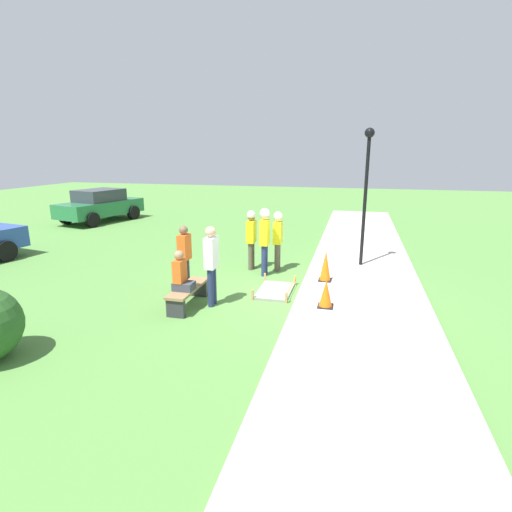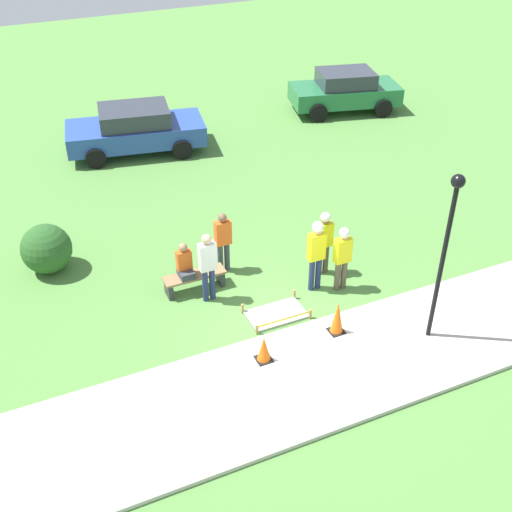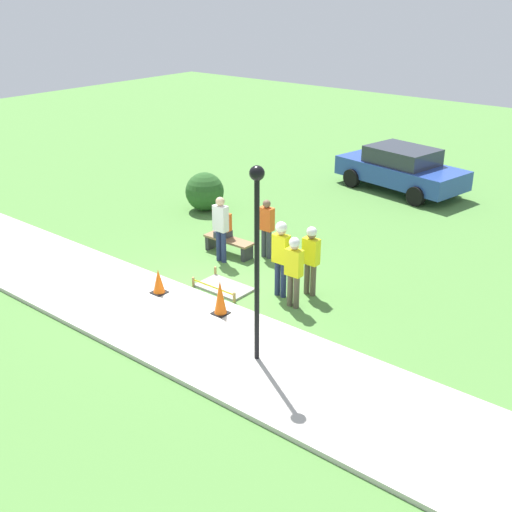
{
  "view_description": "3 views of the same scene",
  "coord_description": "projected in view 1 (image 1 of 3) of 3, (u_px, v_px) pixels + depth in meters",
  "views": [
    {
      "loc": [
        -9.22,
        -1.22,
        3.42
      ],
      "look_at": [
        0.35,
        1.17,
        0.82
      ],
      "focal_mm": 28.0,
      "sensor_mm": 36.0,
      "label": 1
    },
    {
      "loc": [
        -5.13,
        -9.77,
        9.53
      ],
      "look_at": [
        0.03,
        1.71,
        1.0
      ],
      "focal_mm": 45.0,
      "sensor_mm": 36.0,
      "label": 2
    },
    {
      "loc": [
        9.71,
        -9.99,
        7.03
      ],
      "look_at": [
        0.43,
        1.39,
        0.72
      ],
      "focal_mm": 45.0,
      "sensor_mm": 36.0,
      "label": 3
    }
  ],
  "objects": [
    {
      "name": "parked_car_green",
      "position": [
        100.0,
        205.0,
        19.76
      ],
      "size": [
        4.49,
        2.77,
        1.59
      ],
      "rotation": [
        0.0,
        0.0,
        -0.24
      ],
      "color": "#236B3D",
      "rests_on": "ground_plane"
    },
    {
      "name": "park_bench",
      "position": [
        188.0,
        293.0,
        9.03
      ],
      "size": [
        1.52,
        0.44,
        0.46
      ],
      "color": "#2D2D33",
      "rests_on": "ground_plane"
    },
    {
      "name": "sidewalk",
      "position": [
        362.0,
        298.0,
        9.44
      ],
      "size": [
        28.0,
        2.99,
        0.1
      ],
      "color": "#BCB7AD",
      "rests_on": "ground_plane"
    },
    {
      "name": "traffic_cone_far_patch",
      "position": [
        326.0,
        266.0,
        10.47
      ],
      "size": [
        0.34,
        0.34,
        0.81
      ],
      "color": "black",
      "rests_on": "sidewalk"
    },
    {
      "name": "bystander_in_orange_shirt",
      "position": [
        185.0,
        254.0,
        9.88
      ],
      "size": [
        0.4,
        0.22,
        1.66
      ],
      "color": "#383D47",
      "rests_on": "ground_plane"
    },
    {
      "name": "bystander_in_gray_shirt",
      "position": [
        211.0,
        261.0,
        8.89
      ],
      "size": [
        0.4,
        0.24,
        1.83
      ],
      "color": "navy",
      "rests_on": "ground_plane"
    },
    {
      "name": "traffic_cone_near_patch",
      "position": [
        326.0,
        294.0,
        8.71
      ],
      "size": [
        0.34,
        0.34,
        0.61
      ],
      "color": "black",
      "rests_on": "sidewalk"
    },
    {
      "name": "worker_assistant",
      "position": [
        251.0,
        235.0,
        11.69
      ],
      "size": [
        0.4,
        0.25,
        1.76
      ],
      "color": "brown",
      "rests_on": "ground_plane"
    },
    {
      "name": "worker_trainee",
      "position": [
        278.0,
        236.0,
        11.57
      ],
      "size": [
        0.4,
        0.25,
        1.74
      ],
      "color": "brown",
      "rests_on": "ground_plane"
    },
    {
      "name": "worker_supervisor",
      "position": [
        265.0,
        235.0,
        11.06
      ],
      "size": [
        0.4,
        0.28,
        1.91
      ],
      "color": "navy",
      "rests_on": "ground_plane"
    },
    {
      "name": "person_seated_on_bench",
      "position": [
        181.0,
        275.0,
        8.72
      ],
      "size": [
        0.36,
        0.44,
        0.89
      ],
      "color": "#383D47",
      "rests_on": "park_bench"
    },
    {
      "name": "wet_concrete_patch",
      "position": [
        275.0,
        291.0,
        9.99
      ],
      "size": [
        1.4,
        0.86,
        0.26
      ],
      "color": "gray",
      "rests_on": "ground_plane"
    },
    {
      "name": "ground_plane",
      "position": [
        299.0,
        295.0,
        9.81
      ],
      "size": [
        60.0,
        60.0,
        0.0
      ],
      "primitive_type": "plane",
      "color": "#51843D"
    },
    {
      "name": "lamppost_near",
      "position": [
        367.0,
        178.0,
        11.39
      ],
      "size": [
        0.28,
        0.28,
        3.95
      ],
      "color": "black",
      "rests_on": "sidewalk"
    }
  ]
}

